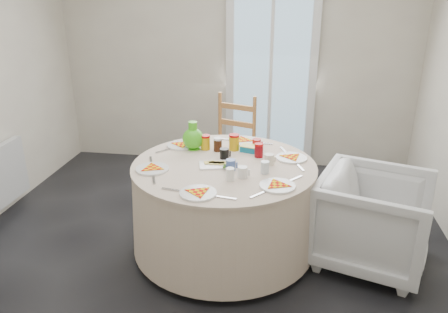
# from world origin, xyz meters

# --- Properties ---
(floor) EXTENTS (4.00, 4.00, 0.00)m
(floor) POSITION_xyz_m (0.00, 0.00, 0.00)
(floor) COLOR black
(floor) RESTS_ON ground
(wall_back) EXTENTS (4.00, 0.02, 2.60)m
(wall_back) POSITION_xyz_m (0.00, 2.00, 1.30)
(wall_back) COLOR #BCB5A3
(wall_back) RESTS_ON floor
(glass_door) EXTENTS (1.00, 0.08, 2.10)m
(glass_door) POSITION_xyz_m (0.40, 1.95, 1.05)
(glass_door) COLOR silver
(glass_door) RESTS_ON floor
(table) EXTENTS (1.43, 1.43, 0.73)m
(table) POSITION_xyz_m (0.15, 0.09, 0.38)
(table) COLOR beige
(table) RESTS_ON floor
(wooden_chair) EXTENTS (0.57, 0.56, 1.01)m
(wooden_chair) POSITION_xyz_m (0.04, 1.11, 0.47)
(wooden_chair) COLOR #A67539
(wooden_chair) RESTS_ON floor
(armchair) EXTENTS (0.93, 0.96, 0.80)m
(armchair) POSITION_xyz_m (1.28, 0.08, 0.39)
(armchair) COLOR silver
(armchair) RESTS_ON floor
(place_settings) EXTENTS (1.52, 1.52, 0.02)m
(place_settings) POSITION_xyz_m (0.15, 0.09, 0.77)
(place_settings) COLOR white
(place_settings) RESTS_ON table
(jar_cluster) EXTENTS (0.57, 0.43, 0.15)m
(jar_cluster) POSITION_xyz_m (0.17, 0.34, 0.82)
(jar_cluster) COLOR #9B5013
(jar_cluster) RESTS_ON table
(butter_tub) EXTENTS (0.16, 0.13, 0.05)m
(butter_tub) POSITION_xyz_m (0.32, 0.39, 0.79)
(butter_tub) COLOR #0D6D91
(butter_tub) RESTS_ON table
(green_pitcher) EXTENTS (0.21, 0.21, 0.23)m
(green_pitcher) POSITION_xyz_m (-0.15, 0.39, 0.87)
(green_pitcher) COLOR #43BF1C
(green_pitcher) RESTS_ON table
(cheese_platter) EXTENTS (0.28, 0.22, 0.03)m
(cheese_platter) POSITION_xyz_m (0.10, 0.06, 0.77)
(cheese_platter) COLOR white
(cheese_platter) RESTS_ON table
(mugs_glasses) EXTENTS (0.58, 0.58, 0.10)m
(mugs_glasses) POSITION_xyz_m (0.32, 0.09, 0.81)
(mugs_glasses) COLOR gray
(mugs_glasses) RESTS_ON table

